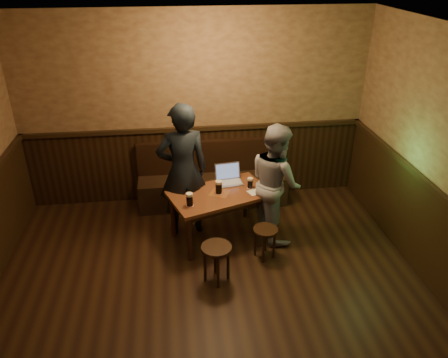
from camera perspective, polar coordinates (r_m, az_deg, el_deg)
name	(u,v)px	position (r m, az deg, el deg)	size (l,w,h in m)	color
room	(216,230)	(3.95, -1.03, -6.68)	(5.04, 6.04, 2.84)	black
bench	(213,184)	(6.59, -1.50, -0.64)	(2.20, 0.50, 0.95)	black
pub_table	(220,199)	(5.65, -0.57, -2.61)	(1.42, 1.09, 0.68)	brown
stool_left	(216,253)	(5.03, -0.99, -9.69)	(0.36, 0.36, 0.47)	black
stool_right	(265,234)	(5.44, 5.41, -7.23)	(0.39, 0.39, 0.41)	black
pint_left	(190,199)	(5.31, -4.52, -2.68)	(0.11, 0.11, 0.17)	maroon
pint_mid	(219,187)	(5.55, -0.69, -1.08)	(0.12, 0.12, 0.18)	maroon
pint_right	(250,183)	(5.70, 3.43, -0.53)	(0.09, 0.09, 0.15)	maroon
laptop	(229,178)	(5.85, 0.62, 0.18)	(0.37, 0.31, 0.24)	silver
menu	(256,192)	(5.65, 4.26, -1.64)	(0.22, 0.15, 0.00)	silver
person_suit	(183,171)	(5.65, -5.39, 1.06)	(0.67, 0.44, 1.82)	black
person_grey	(275,182)	(5.65, 6.73, -0.41)	(0.77, 0.60, 1.58)	gray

